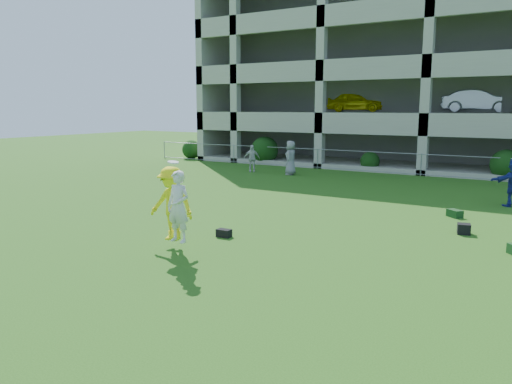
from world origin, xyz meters
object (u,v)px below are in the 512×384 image
Objects in this scene: bystander_c at (291,158)px; crate_d at (464,229)px; bystander_b at (252,158)px; parking_garage at (458,70)px; frisbee_contest at (173,204)px.

bystander_c is 13.44m from crate_d.
crate_d is at bearing -67.33° from bystander_b.
bystander_c reaches higher than crate_d.
bystander_c is at bearing -33.04° from bystander_b.
parking_garage reaches higher than bystander_c.
bystander_b is 4.35× the size of crate_d.
bystander_c reaches higher than bystander_b.
bystander_b is 15.88m from frisbee_contest.
frisbee_contest is (6.68, -14.40, 0.44)m from bystander_b.
frisbee_contest reaches higher than bystander_b.
bystander_b is at bearing 114.87° from frisbee_contest.
parking_garage is at bearing 85.91° from frisbee_contest.
parking_garage is (8.56, 11.95, 5.25)m from bystander_b.
frisbee_contest is (-5.99, -5.66, 1.05)m from crate_d.
frisbee_contest reaches higher than bystander_c.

